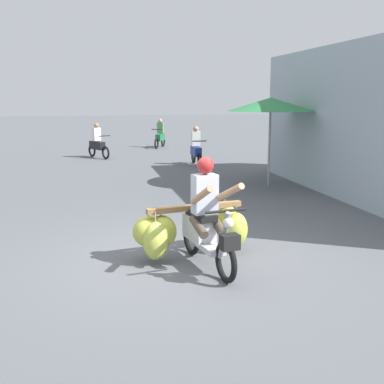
{
  "coord_description": "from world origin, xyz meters",
  "views": [
    {
      "loc": [
        -1.22,
        -6.51,
        2.38
      ],
      "look_at": [
        0.35,
        0.58,
        0.9
      ],
      "focal_mm": 43.25,
      "sensor_mm": 36.0,
      "label": 1
    }
  ],
  "objects_px": {
    "motorbike_distant_ahead_right": "(196,149)",
    "motorbike_distant_ahead_left": "(97,144)",
    "motorbike_distant_far_ahead": "(160,136)",
    "motorbike_main_loaded": "(192,226)",
    "market_umbrella_near_shop": "(271,104)"
  },
  "relations": [
    {
      "from": "motorbike_distant_ahead_left",
      "to": "motorbike_distant_ahead_right",
      "type": "bearing_deg",
      "value": -40.39
    },
    {
      "from": "motorbike_distant_ahead_right",
      "to": "motorbike_main_loaded",
      "type": "bearing_deg",
      "value": -103.36
    },
    {
      "from": "motorbike_distant_ahead_left",
      "to": "motorbike_distant_far_ahead",
      "type": "distance_m",
      "value": 4.59
    },
    {
      "from": "motorbike_distant_ahead_right",
      "to": "market_umbrella_near_shop",
      "type": "height_order",
      "value": "market_umbrella_near_shop"
    },
    {
      "from": "motorbike_distant_ahead_left",
      "to": "market_umbrella_near_shop",
      "type": "xyz_separation_m",
      "value": [
        4.46,
        -7.27,
        1.65
      ]
    },
    {
      "from": "motorbike_distant_far_ahead",
      "to": "market_umbrella_near_shop",
      "type": "distance_m",
      "value": 10.89
    },
    {
      "from": "motorbike_main_loaded",
      "to": "market_umbrella_near_shop",
      "type": "bearing_deg",
      "value": 58.08
    },
    {
      "from": "motorbike_distant_ahead_left",
      "to": "motorbike_distant_ahead_right",
      "type": "xyz_separation_m",
      "value": [
        3.42,
        -2.91,
        0.0
      ]
    },
    {
      "from": "market_umbrella_near_shop",
      "to": "motorbike_distant_ahead_right",
      "type": "bearing_deg",
      "value": 103.34
    },
    {
      "from": "motorbike_distant_ahead_right",
      "to": "motorbike_distant_far_ahead",
      "type": "distance_m",
      "value": 6.32
    },
    {
      "from": "motorbike_distant_ahead_right",
      "to": "motorbike_distant_ahead_left",
      "type": "bearing_deg",
      "value": 139.61
    },
    {
      "from": "motorbike_distant_ahead_right",
      "to": "motorbike_distant_far_ahead",
      "type": "height_order",
      "value": "same"
    },
    {
      "from": "motorbike_distant_far_ahead",
      "to": "market_umbrella_near_shop",
      "type": "bearing_deg",
      "value": -82.65
    },
    {
      "from": "motorbike_distant_ahead_left",
      "to": "market_umbrella_near_shop",
      "type": "distance_m",
      "value": 8.69
    },
    {
      "from": "motorbike_main_loaded",
      "to": "motorbike_distant_far_ahead",
      "type": "height_order",
      "value": "motorbike_main_loaded"
    }
  ]
}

